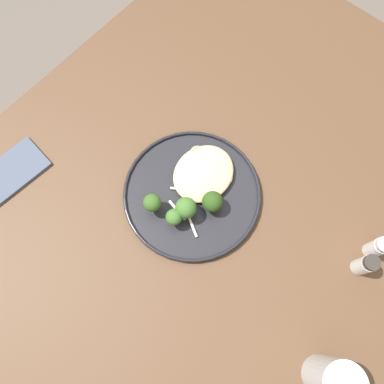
{
  "coord_description": "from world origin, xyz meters",
  "views": [
    {
      "loc": [
        0.16,
        0.13,
        1.51
      ],
      "look_at": [
        -0.03,
        -0.04,
        0.76
      ],
      "focal_mm": 35.72,
      "sensor_mm": 36.0,
      "label": 1
    }
  ],
  "objects_px": {
    "seared_scallop_half_hidden": "(202,173)",
    "seared_scallop_large_seared": "(205,186)",
    "seared_scallop_tiny_bay": "(194,181)",
    "folded_napkin": "(12,172)",
    "water_glass": "(331,379)",
    "broccoli_floret_front_edge": "(186,208)",
    "seared_scallop_center_golden": "(224,178)",
    "pepper_shaker": "(365,265)",
    "salt_shaker": "(377,248)",
    "broccoli_floret_left_leaning": "(152,203)",
    "dinner_plate": "(192,194)",
    "seared_scallop_tilted_round": "(211,196)",
    "seared_scallop_left_edge": "(184,171)",
    "broccoli_floret_split_head": "(174,217)",
    "seared_scallop_right_edge": "(197,153)",
    "broccoli_floret_right_tilted": "(213,202)"
  },
  "relations": [
    {
      "from": "seared_scallop_half_hidden",
      "to": "seared_scallop_large_seared",
      "type": "distance_m",
      "value": 0.03
    },
    {
      "from": "seared_scallop_tiny_bay",
      "to": "folded_napkin",
      "type": "distance_m",
      "value": 0.4
    },
    {
      "from": "water_glass",
      "to": "broccoli_floret_front_edge",
      "type": "bearing_deg",
      "value": -100.18
    },
    {
      "from": "seared_scallop_center_golden",
      "to": "pepper_shaker",
      "type": "bearing_deg",
      "value": 95.79
    },
    {
      "from": "broccoli_floret_front_edge",
      "to": "salt_shaker",
      "type": "relative_size",
      "value": 0.87
    },
    {
      "from": "seared_scallop_center_golden",
      "to": "water_glass",
      "type": "xyz_separation_m",
      "value": [
        0.18,
        0.37,
        0.03
      ]
    },
    {
      "from": "broccoli_floret_left_leaning",
      "to": "pepper_shaker",
      "type": "bearing_deg",
      "value": 114.4
    },
    {
      "from": "dinner_plate",
      "to": "seared_scallop_center_golden",
      "type": "bearing_deg",
      "value": 155.52
    },
    {
      "from": "seared_scallop_tilted_round",
      "to": "salt_shaker",
      "type": "height_order",
      "value": "salt_shaker"
    },
    {
      "from": "seared_scallop_left_edge",
      "to": "seared_scallop_center_golden",
      "type": "bearing_deg",
      "value": 121.34
    },
    {
      "from": "seared_scallop_large_seared",
      "to": "broccoli_floret_split_head",
      "type": "bearing_deg",
      "value": -0.52
    },
    {
      "from": "dinner_plate",
      "to": "folded_napkin",
      "type": "bearing_deg",
      "value": -56.79
    },
    {
      "from": "seared_scallop_half_hidden",
      "to": "seared_scallop_left_edge",
      "type": "distance_m",
      "value": 0.04
    },
    {
      "from": "seared_scallop_half_hidden",
      "to": "seared_scallop_right_edge",
      "type": "xyz_separation_m",
      "value": [
        -0.03,
        -0.04,
        0.0
      ]
    },
    {
      "from": "seared_scallop_large_seared",
      "to": "seared_scallop_tiny_bay",
      "type": "distance_m",
      "value": 0.03
    },
    {
      "from": "seared_scallop_half_hidden",
      "to": "seared_scallop_right_edge",
      "type": "relative_size",
      "value": 1.19
    },
    {
      "from": "broccoli_floret_front_edge",
      "to": "folded_napkin",
      "type": "height_order",
      "value": "broccoli_floret_front_edge"
    },
    {
      "from": "broccoli_floret_front_edge",
      "to": "pepper_shaker",
      "type": "xyz_separation_m",
      "value": [
        -0.14,
        0.33,
        -0.01
      ]
    },
    {
      "from": "broccoli_floret_right_tilted",
      "to": "water_glass",
      "type": "distance_m",
      "value": 0.38
    },
    {
      "from": "seared_scallop_center_golden",
      "to": "seared_scallop_tiny_bay",
      "type": "bearing_deg",
      "value": -43.69
    },
    {
      "from": "dinner_plate",
      "to": "seared_scallop_tilted_round",
      "type": "distance_m",
      "value": 0.04
    },
    {
      "from": "seared_scallop_tiny_bay",
      "to": "broccoli_floret_left_leaning",
      "type": "distance_m",
      "value": 0.1
    },
    {
      "from": "folded_napkin",
      "to": "seared_scallop_large_seared",
      "type": "bearing_deg",
      "value": 125.31
    },
    {
      "from": "broccoli_floret_left_leaning",
      "to": "broccoli_floret_right_tilted",
      "type": "xyz_separation_m",
      "value": [
        -0.08,
        0.09,
        -0.0
      ]
    },
    {
      "from": "broccoli_floret_split_head",
      "to": "pepper_shaker",
      "type": "relative_size",
      "value": 0.76
    },
    {
      "from": "seared_scallop_left_edge",
      "to": "broccoli_floret_front_edge",
      "type": "relative_size",
      "value": 0.51
    },
    {
      "from": "seared_scallop_half_hidden",
      "to": "seared_scallop_tiny_bay",
      "type": "relative_size",
      "value": 1.55
    },
    {
      "from": "seared_scallop_right_edge",
      "to": "broccoli_floret_split_head",
      "type": "distance_m",
      "value": 0.16
    },
    {
      "from": "seared_scallop_right_edge",
      "to": "broccoli_floret_right_tilted",
      "type": "xyz_separation_m",
      "value": [
        0.07,
        0.1,
        0.02
      ]
    },
    {
      "from": "seared_scallop_left_edge",
      "to": "water_glass",
      "type": "distance_m",
      "value": 0.47
    },
    {
      "from": "salt_shaker",
      "to": "broccoli_floret_front_edge",
      "type": "bearing_deg",
      "value": -60.92
    },
    {
      "from": "dinner_plate",
      "to": "pepper_shaker",
      "type": "relative_size",
      "value": 4.33
    },
    {
      "from": "seared_scallop_half_hidden",
      "to": "broccoli_floret_left_leaning",
      "type": "bearing_deg",
      "value": -12.52
    },
    {
      "from": "broccoli_floret_front_edge",
      "to": "broccoli_floret_split_head",
      "type": "bearing_deg",
      "value": -11.34
    },
    {
      "from": "seared_scallop_left_edge",
      "to": "folded_napkin",
      "type": "distance_m",
      "value": 0.38
    },
    {
      "from": "seared_scallop_half_hidden",
      "to": "broccoli_floret_front_edge",
      "type": "bearing_deg",
      "value": 19.53
    },
    {
      "from": "seared_scallop_tiny_bay",
      "to": "broccoli_floret_right_tilted",
      "type": "relative_size",
      "value": 0.43
    },
    {
      "from": "seared_scallop_left_edge",
      "to": "broccoli_floret_split_head",
      "type": "xyz_separation_m",
      "value": [
        0.09,
        0.05,
        0.02
      ]
    },
    {
      "from": "seared_scallop_tilted_round",
      "to": "broccoli_floret_left_leaning",
      "type": "distance_m",
      "value": 0.12
    },
    {
      "from": "seared_scallop_right_edge",
      "to": "broccoli_floret_right_tilted",
      "type": "height_order",
      "value": "broccoli_floret_right_tilted"
    },
    {
      "from": "folded_napkin",
      "to": "salt_shaker",
      "type": "height_order",
      "value": "salt_shaker"
    },
    {
      "from": "broccoli_floret_right_tilted",
      "to": "water_glass",
      "type": "xyz_separation_m",
      "value": [
        0.12,
        0.36,
        0.01
      ]
    },
    {
      "from": "seared_scallop_half_hidden",
      "to": "water_glass",
      "type": "relative_size",
      "value": 0.29
    },
    {
      "from": "seared_scallop_center_golden",
      "to": "salt_shaker",
      "type": "bearing_deg",
      "value": 103.43
    },
    {
      "from": "seared_scallop_tiny_bay",
      "to": "salt_shaker",
      "type": "distance_m",
      "value": 0.39
    },
    {
      "from": "dinner_plate",
      "to": "seared_scallop_center_golden",
      "type": "xyz_separation_m",
      "value": [
        -0.07,
        0.03,
        0.01
      ]
    },
    {
      "from": "salt_shaker",
      "to": "broccoli_floret_split_head",
      "type": "bearing_deg",
      "value": -57.68
    },
    {
      "from": "pepper_shaker",
      "to": "seared_scallop_tiny_bay",
      "type": "bearing_deg",
      "value": -77.71
    },
    {
      "from": "broccoli_floret_front_edge",
      "to": "seared_scallop_left_edge",
      "type": "bearing_deg",
      "value": -136.76
    },
    {
      "from": "salt_shaker",
      "to": "seared_scallop_half_hidden",
      "type": "bearing_deg",
      "value": -74.76
    }
  ]
}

